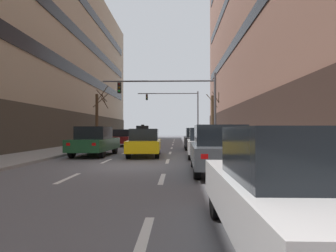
% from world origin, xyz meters
% --- Properties ---
extents(ground_plane, '(120.00, 120.00, 0.00)m').
position_xyz_m(ground_plane, '(0.00, 0.00, 0.00)').
color(ground_plane, slate).
extents(sidewalk_right, '(3.42, 80.00, 0.14)m').
position_xyz_m(sidewalk_right, '(6.26, 0.00, 0.07)').
color(sidewalk_right, gray).
rests_on(sidewalk_right, ground).
extents(lane_stripe_l1_s3, '(0.16, 2.00, 0.01)m').
position_xyz_m(lane_stripe_l1_s3, '(-1.52, -3.00, 0.00)').
color(lane_stripe_l1_s3, silver).
rests_on(lane_stripe_l1_s3, ground).
extents(lane_stripe_l1_s4, '(0.16, 2.00, 0.01)m').
position_xyz_m(lane_stripe_l1_s4, '(-1.52, 2.00, 0.00)').
color(lane_stripe_l1_s4, silver).
rests_on(lane_stripe_l1_s4, ground).
extents(lane_stripe_l1_s5, '(0.16, 2.00, 0.01)m').
position_xyz_m(lane_stripe_l1_s5, '(-1.52, 7.00, 0.00)').
color(lane_stripe_l1_s5, silver).
rests_on(lane_stripe_l1_s5, ground).
extents(lane_stripe_l1_s6, '(0.16, 2.00, 0.01)m').
position_xyz_m(lane_stripe_l1_s6, '(-1.52, 12.00, 0.00)').
color(lane_stripe_l1_s6, silver).
rests_on(lane_stripe_l1_s6, ground).
extents(lane_stripe_l1_s7, '(0.16, 2.00, 0.01)m').
position_xyz_m(lane_stripe_l1_s7, '(-1.52, 17.00, 0.00)').
color(lane_stripe_l1_s7, silver).
rests_on(lane_stripe_l1_s7, ground).
extents(lane_stripe_l1_s8, '(0.16, 2.00, 0.01)m').
position_xyz_m(lane_stripe_l1_s8, '(-1.52, 22.00, 0.00)').
color(lane_stripe_l1_s8, silver).
rests_on(lane_stripe_l1_s8, ground).
extents(lane_stripe_l1_s9, '(0.16, 2.00, 0.01)m').
position_xyz_m(lane_stripe_l1_s9, '(-1.52, 27.00, 0.00)').
color(lane_stripe_l1_s9, silver).
rests_on(lane_stripe_l1_s9, ground).
extents(lane_stripe_l1_s10, '(0.16, 2.00, 0.01)m').
position_xyz_m(lane_stripe_l1_s10, '(-1.52, 32.00, 0.00)').
color(lane_stripe_l1_s10, silver).
rests_on(lane_stripe_l1_s10, ground).
extents(lane_stripe_l2_s2, '(0.16, 2.00, 0.01)m').
position_xyz_m(lane_stripe_l2_s2, '(1.52, -8.00, 0.00)').
color(lane_stripe_l2_s2, silver).
rests_on(lane_stripe_l2_s2, ground).
extents(lane_stripe_l2_s3, '(0.16, 2.00, 0.01)m').
position_xyz_m(lane_stripe_l2_s3, '(1.52, -3.00, 0.00)').
color(lane_stripe_l2_s3, silver).
rests_on(lane_stripe_l2_s3, ground).
extents(lane_stripe_l2_s4, '(0.16, 2.00, 0.01)m').
position_xyz_m(lane_stripe_l2_s4, '(1.52, 2.00, 0.00)').
color(lane_stripe_l2_s4, silver).
rests_on(lane_stripe_l2_s4, ground).
extents(lane_stripe_l2_s5, '(0.16, 2.00, 0.01)m').
position_xyz_m(lane_stripe_l2_s5, '(1.52, 7.00, 0.00)').
color(lane_stripe_l2_s5, silver).
rests_on(lane_stripe_l2_s5, ground).
extents(lane_stripe_l2_s6, '(0.16, 2.00, 0.01)m').
position_xyz_m(lane_stripe_l2_s6, '(1.52, 12.00, 0.00)').
color(lane_stripe_l2_s6, silver).
rests_on(lane_stripe_l2_s6, ground).
extents(lane_stripe_l2_s7, '(0.16, 2.00, 0.01)m').
position_xyz_m(lane_stripe_l2_s7, '(1.52, 17.00, 0.00)').
color(lane_stripe_l2_s7, silver).
rests_on(lane_stripe_l2_s7, ground).
extents(lane_stripe_l2_s8, '(0.16, 2.00, 0.01)m').
position_xyz_m(lane_stripe_l2_s8, '(1.52, 22.00, 0.00)').
color(lane_stripe_l2_s8, silver).
rests_on(lane_stripe_l2_s8, ground).
extents(lane_stripe_l2_s9, '(0.16, 2.00, 0.01)m').
position_xyz_m(lane_stripe_l2_s9, '(1.52, 27.00, 0.00)').
color(lane_stripe_l2_s9, silver).
rests_on(lane_stripe_l2_s9, ground).
extents(lane_stripe_l2_s10, '(0.16, 2.00, 0.01)m').
position_xyz_m(lane_stripe_l2_s10, '(1.52, 32.00, 0.00)').
color(lane_stripe_l2_s10, silver).
rests_on(lane_stripe_l2_s10, ground).
extents(taxi_driving_0, '(1.96, 4.37, 1.79)m').
position_xyz_m(taxi_driving_0, '(0.09, 4.49, 0.80)').
color(taxi_driving_0, black).
rests_on(taxi_driving_0, ground).
extents(car_driving_1, '(2.07, 4.70, 1.74)m').
position_xyz_m(car_driving_1, '(-2.93, 4.77, 0.86)').
color(car_driving_1, black).
rests_on(car_driving_1, ground).
extents(car_driving_2, '(1.83, 4.23, 1.58)m').
position_xyz_m(car_driving_2, '(-3.12, 14.75, 0.78)').
color(car_driving_2, black).
rests_on(car_driving_2, ground).
extents(taxi_driving_3, '(1.86, 4.34, 2.27)m').
position_xyz_m(taxi_driving_3, '(-2.99, 28.77, 1.04)').
color(taxi_driving_3, black).
rests_on(taxi_driving_3, ground).
extents(car_parked_0, '(1.82, 4.30, 1.61)m').
position_xyz_m(car_parked_0, '(3.50, -8.36, 0.79)').
color(car_parked_0, black).
rests_on(car_parked_0, ground).
extents(car_parked_1, '(2.02, 4.66, 1.73)m').
position_xyz_m(car_parked_1, '(3.50, -1.67, 0.85)').
color(car_parked_1, black).
rests_on(car_parked_1, ground).
extents(car_parked_2, '(1.97, 4.48, 1.66)m').
position_xyz_m(car_parked_2, '(3.50, 3.81, 0.82)').
color(car_parked_2, black).
rests_on(car_parked_2, ground).
extents(car_parked_3, '(1.89, 4.50, 1.69)m').
position_xyz_m(car_parked_3, '(3.50, 10.24, 0.83)').
color(car_parked_3, black).
rests_on(car_parked_3, ground).
extents(traffic_signal_0, '(8.95, 0.35, 5.86)m').
position_xyz_m(traffic_signal_0, '(2.12, 10.24, 4.16)').
color(traffic_signal_0, '#4C4C51').
rests_on(traffic_signal_0, sidewalk_right).
extents(traffic_signal_1, '(8.78, 0.35, 6.94)m').
position_xyz_m(traffic_signal_1, '(2.41, 29.05, 5.00)').
color(traffic_signal_1, '#4C4C51').
rests_on(traffic_signal_1, sidewalk_right).
extents(street_tree_0, '(1.57, 1.44, 5.59)m').
position_xyz_m(street_tree_0, '(5.93, 19.89, 2.87)').
color(street_tree_0, '#4C3823').
rests_on(street_tree_0, sidewalk_right).
extents(street_tree_1, '(1.77, 2.06, 5.81)m').
position_xyz_m(street_tree_1, '(-5.87, 15.67, 2.80)').
color(street_tree_1, '#4C3823').
rests_on(street_tree_1, sidewalk_left).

